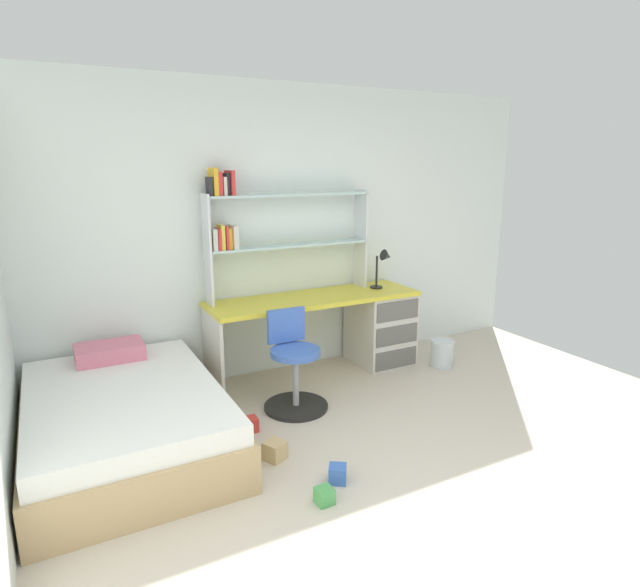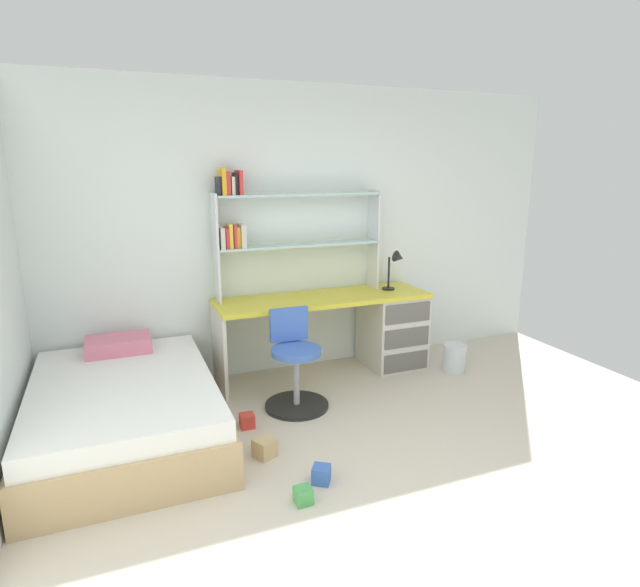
% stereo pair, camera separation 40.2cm
% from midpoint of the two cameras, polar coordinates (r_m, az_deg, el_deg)
% --- Properties ---
extents(ground_plane, '(5.54, 6.16, 0.02)m').
position_cam_midpoint_polar(ground_plane, '(3.30, 12.65, -22.73)').
color(ground_plane, beige).
extents(room_shell, '(5.54, 6.16, 2.64)m').
position_cam_midpoint_polar(room_shell, '(3.31, -17.26, 2.48)').
color(room_shell, silver).
rests_on(room_shell, ground_plane).
extents(desk, '(1.97, 0.59, 0.76)m').
position_cam_midpoint_polar(desk, '(5.13, 2.48, -3.30)').
color(desk, gold).
rests_on(desk, ground_plane).
extents(bookshelf_hutch, '(1.54, 0.22, 1.15)m').
position_cam_midpoint_polar(bookshelf_hutch, '(4.70, -8.23, 7.44)').
color(bookshelf_hutch, silver).
rests_on(bookshelf_hutch, desk).
extents(desk_lamp, '(0.20, 0.17, 0.38)m').
position_cam_midpoint_polar(desk_lamp, '(5.09, 4.73, 3.35)').
color(desk_lamp, black).
rests_on(desk_lamp, desk).
extents(swivel_chair, '(0.52, 0.52, 0.80)m').
position_cam_midpoint_polar(swivel_chair, '(4.30, -5.53, -8.34)').
color(swivel_chair, black).
rests_on(swivel_chair, ground_plane).
extents(bed_platform, '(1.27, 1.80, 0.57)m').
position_cam_midpoint_polar(bed_platform, '(4.02, -23.10, -12.48)').
color(bed_platform, tan).
rests_on(bed_platform, ground_plane).
extents(waste_bin, '(0.22, 0.22, 0.26)m').
position_cam_midpoint_polar(waste_bin, '(5.28, 10.93, -6.39)').
color(waste_bin, silver).
rests_on(waste_bin, ground_plane).
extents(toy_block_blue_0, '(0.15, 0.15, 0.11)m').
position_cam_midpoint_polar(toy_block_blue_0, '(3.47, -1.59, -19.00)').
color(toy_block_blue_0, '#3860B7').
rests_on(toy_block_blue_0, ground_plane).
extents(toy_block_red_1, '(0.11, 0.11, 0.11)m').
position_cam_midpoint_polar(toy_block_red_1, '(4.09, -10.43, -13.80)').
color(toy_block_red_1, red).
rests_on(toy_block_red_1, ground_plane).
extents(toy_block_natural_2, '(0.17, 0.17, 0.13)m').
position_cam_midpoint_polar(toy_block_natural_2, '(3.72, -8.13, -16.54)').
color(toy_block_natural_2, tan).
rests_on(toy_block_natural_2, ground_plane).
extents(toy_block_green_3, '(0.10, 0.10, 0.10)m').
position_cam_midpoint_polar(toy_block_green_3, '(3.30, -3.26, -21.09)').
color(toy_block_green_3, '#479E51').
rests_on(toy_block_green_3, ground_plane).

